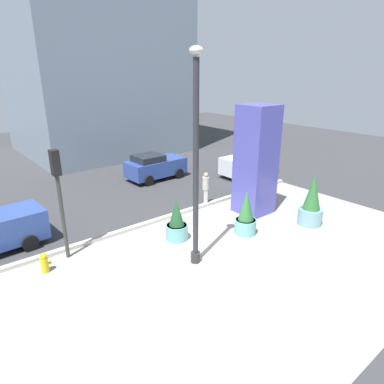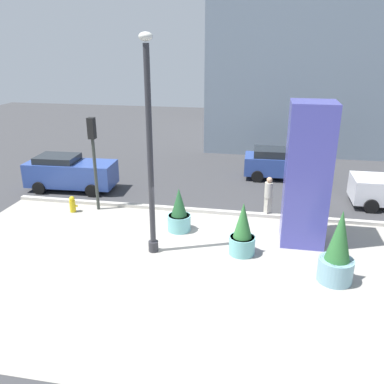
% 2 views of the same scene
% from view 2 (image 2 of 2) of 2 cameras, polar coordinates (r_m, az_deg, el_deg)
% --- Properties ---
extents(ground_plane, '(60.00, 60.00, 0.00)m').
position_cam_2_polar(ground_plane, '(18.78, 2.32, -1.90)').
color(ground_plane, '#38383A').
extents(plaza_pavement, '(18.00, 10.00, 0.02)m').
position_cam_2_polar(plaza_pavement, '(13.49, -1.54, -11.40)').
color(plaza_pavement, '#9E998E').
rests_on(plaza_pavement, ground_plane).
extents(curb_strip, '(18.00, 0.24, 0.16)m').
position_cam_2_polar(curb_strip, '(17.94, 1.91, -2.71)').
color(curb_strip, '#B7B2A8').
rests_on(curb_strip, ground_plane).
extents(lamp_post, '(0.44, 0.44, 7.43)m').
position_cam_2_polar(lamp_post, '(13.49, -5.97, 5.32)').
color(lamp_post, '#2D2D33').
rests_on(lamp_post, ground_plane).
extents(art_pillar_blue, '(1.57, 1.57, 5.26)m').
position_cam_2_polar(art_pillar_blue, '(15.09, 16.01, 2.30)').
color(art_pillar_blue, '#4C4CAD').
rests_on(art_pillar_blue, ground_plane).
extents(potted_plant_by_pillar, '(1.09, 1.09, 2.43)m').
position_cam_2_polar(potted_plant_by_pillar, '(13.37, 19.96, -8.07)').
color(potted_plant_by_pillar, '#7AA8B7').
rests_on(potted_plant_by_pillar, ground_plane).
extents(potted_plant_near_right, '(0.92, 0.92, 1.80)m').
position_cam_2_polar(potted_plant_near_right, '(16.02, -1.85, -3.08)').
color(potted_plant_near_right, '#6BB2B2').
rests_on(potted_plant_near_right, ground_plane).
extents(potted_plant_mid_plaza, '(0.93, 0.93, 1.96)m').
position_cam_2_polar(potted_plant_mid_plaza, '(14.35, 7.17, -5.77)').
color(potted_plant_mid_plaza, '#6BB2B2').
rests_on(potted_plant_mid_plaza, ground_plane).
extents(fire_hydrant, '(0.36, 0.26, 0.75)m').
position_cam_2_polar(fire_hydrant, '(18.67, -16.58, -1.68)').
color(fire_hydrant, gold).
rests_on(fire_hydrant, ground_plane).
extents(traffic_light_far_side, '(0.28, 0.42, 4.17)m').
position_cam_2_polar(traffic_light_far_side, '(17.95, -13.80, 5.99)').
color(traffic_light_far_side, '#333833').
rests_on(traffic_light_far_side, ground_plane).
extents(car_curb_east, '(3.86, 2.10, 1.67)m').
position_cam_2_polar(car_curb_east, '(22.85, 12.11, 3.98)').
color(car_curb_east, '#2D4793').
rests_on(car_curb_east, ground_plane).
extents(car_passing_lane, '(4.52, 2.12, 1.79)m').
position_cam_2_polar(car_passing_lane, '(21.44, -16.89, 2.68)').
color(car_passing_lane, '#2D4793').
rests_on(car_passing_lane, ground_plane).
extents(pedestrian_by_curb, '(0.51, 0.51, 1.79)m').
position_cam_2_polar(pedestrian_by_curb, '(17.55, 10.80, -0.36)').
color(pedestrian_by_curb, '#B2AD9E').
rests_on(pedestrian_by_curb, ground_plane).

